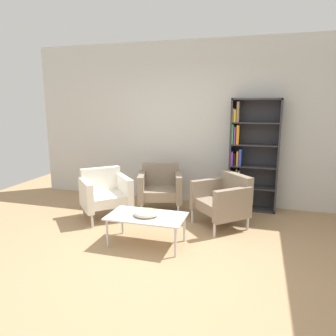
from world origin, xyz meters
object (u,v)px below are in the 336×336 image
(coffee_table_low, at_px, (146,218))
(armchair_by_bookshelf, at_px, (224,199))
(bookshelf_tall, at_px, (249,156))
(armchair_spare_guest, at_px, (105,193))
(armchair_near_window, at_px, (160,187))
(decorative_bowl, at_px, (146,213))

(coffee_table_low, bearing_deg, armchair_by_bookshelf, 46.78)
(bookshelf_tall, height_order, armchair_by_bookshelf, bookshelf_tall)
(armchair_by_bookshelf, bearing_deg, coffee_table_low, -85.52)
(armchair_spare_guest, bearing_deg, armchair_near_window, -4.99)
(armchair_by_bookshelf, relative_size, armchair_spare_guest, 1.00)
(bookshelf_tall, relative_size, coffee_table_low, 1.90)
(bookshelf_tall, xyz_separation_m, armchair_by_bookshelf, (-0.31, -0.90, -0.51))
(decorative_bowl, distance_m, armchair_near_window, 1.36)
(bookshelf_tall, relative_size, armchair_near_window, 2.20)
(bookshelf_tall, relative_size, decorative_bowl, 5.94)
(coffee_table_low, xyz_separation_m, decorative_bowl, (-0.00, 0.00, 0.07))
(bookshelf_tall, height_order, armchair_near_window, bookshelf_tall)
(armchair_by_bookshelf, bearing_deg, decorative_bowl, -85.52)
(armchair_near_window, height_order, armchair_by_bookshelf, same)
(bookshelf_tall, bearing_deg, coffee_table_low, -122.88)
(bookshelf_tall, xyz_separation_m, armchair_spare_guest, (-2.18, -1.08, -0.51))
(armchair_near_window, bearing_deg, bookshelf_tall, 2.87)
(bookshelf_tall, distance_m, coffee_table_low, 2.26)
(coffee_table_low, distance_m, armchair_by_bookshelf, 1.29)
(coffee_table_low, distance_m, armchair_spare_guest, 1.25)
(coffee_table_low, height_order, decorative_bowl, decorative_bowl)
(coffee_table_low, xyz_separation_m, armchair_near_window, (-0.24, 1.34, 0.05))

